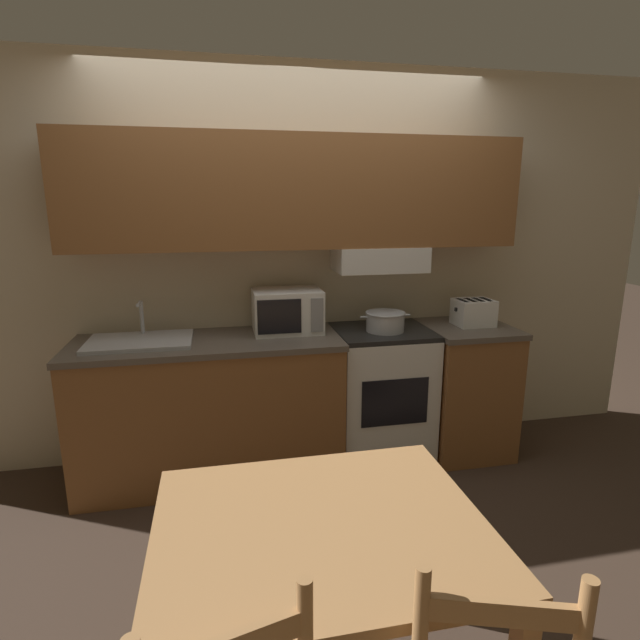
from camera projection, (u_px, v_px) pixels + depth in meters
The scene contains 10 objects.
ground_plane at pixel (298, 443), 3.61m from camera, with size 16.00×16.00×0.00m, color #3D2D23.
wall_back at pixel (299, 234), 3.20m from camera, with size 5.17×0.38×2.55m.
lower_counter_main at pixel (211, 408), 3.11m from camera, with size 1.61×0.61×0.89m.
lower_counter_right_stub at pixel (463, 388), 3.44m from camera, with size 0.56×0.61×0.89m.
stove_range at pixel (381, 393), 3.35m from camera, with size 0.61×0.55×0.89m.
cooking_pot at pixel (385, 321), 3.19m from camera, with size 0.33×0.26×0.13m.
microwave at pixel (287, 311), 3.17m from camera, with size 0.43×0.33×0.27m.
toaster at pixel (473, 312), 3.34m from camera, with size 0.26×0.20×0.17m.
sink_basin at pixel (140, 341), 2.92m from camera, with size 0.60×0.40×0.23m.
dining_table at pixel (321, 551), 1.56m from camera, with size 1.02×0.82×0.74m.
Camera 1 is at (-0.51, -3.27, 1.70)m, focal length 28.00 mm.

